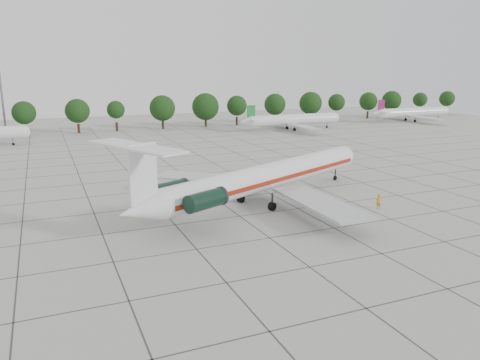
{
  "coord_description": "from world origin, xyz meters",
  "views": [
    {
      "loc": [
        -20.9,
        -49.25,
        17.34
      ],
      "look_at": [
        1.62,
        3.75,
        3.5
      ],
      "focal_mm": 35.0,
      "sensor_mm": 36.0,
      "label": 1
    }
  ],
  "objects": [
    {
      "name": "ground",
      "position": [
        0.0,
        0.0,
        0.0
      ],
      "size": [
        260.0,
        260.0,
        0.0
      ],
      "primitive_type": "plane",
      "color": "#A4A49D",
      "rests_on": "ground"
    },
    {
      "name": "apron_joints",
      "position": [
        0.0,
        15.0,
        0.01
      ],
      "size": [
        170.0,
        170.0,
        0.02
      ],
      "primitive_type": "cube",
      "color": "#383838",
      "rests_on": "ground"
    },
    {
      "name": "main_airliner",
      "position": [
        4.16,
        3.35,
        3.59
      ],
      "size": [
        41.38,
        31.0,
        10.17
      ],
      "rotation": [
        0.0,
        0.0,
        0.43
      ],
      "color": "silver",
      "rests_on": "ground"
    },
    {
      "name": "ground_crew",
      "position": [
        17.37,
        -3.9,
        0.94
      ],
      "size": [
        0.7,
        0.46,
        1.89
      ],
      "primitive_type": "imported",
      "rotation": [
        0.0,
        0.0,
        3.13
      ],
      "color": "#C68A0B",
      "rests_on": "ground"
    },
    {
      "name": "bg_airliner_d",
      "position": [
        45.43,
        67.89,
        2.91
      ],
      "size": [
        28.24,
        27.2,
        7.4
      ],
      "color": "silver",
      "rests_on": "ground"
    },
    {
      "name": "bg_airliner_e",
      "position": [
        93.14,
        72.12,
        2.91
      ],
      "size": [
        28.24,
        27.2,
        7.4
      ],
      "color": "silver",
      "rests_on": "ground"
    },
    {
      "name": "tree_line",
      "position": [
        -11.68,
        85.0,
        5.98
      ],
      "size": [
        249.86,
        8.44,
        10.22
      ],
      "color": "#332114",
      "rests_on": "ground"
    },
    {
      "name": "floodlight_mast",
      "position": [
        -30.0,
        92.0,
        14.28
      ],
      "size": [
        1.6,
        1.6,
        25.45
      ],
      "color": "slate",
      "rests_on": "ground"
    }
  ]
}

